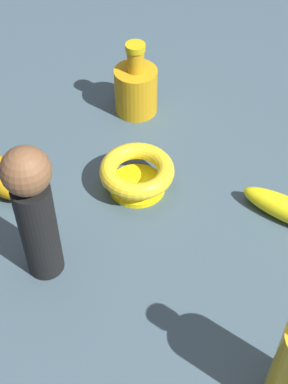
# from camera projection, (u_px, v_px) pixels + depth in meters

# --- Properties ---
(ground) EXTENTS (2.00, 2.00, 0.00)m
(ground) POSITION_uv_depth(u_px,v_px,m) (144.00, 215.00, 0.90)
(ground) COLOR #384C56
(bottle_short) EXTENTS (0.08, 0.08, 0.15)m
(bottle_short) POSITION_uv_depth(u_px,v_px,m) (136.00, 88.00, 1.05)
(bottle_short) COLOR #B78713
(bottle_short) RESTS_ON ground
(person_figure_adult) EXTENTS (0.07, 0.07, 0.23)m
(person_figure_adult) POSITION_uv_depth(u_px,v_px,m) (35.00, 210.00, 0.74)
(person_figure_adult) COLOR black
(person_figure_adult) RESTS_ON ground
(bowl) EXTENTS (0.12, 0.12, 0.06)m
(bowl) POSITION_uv_depth(u_px,v_px,m) (137.00, 173.00, 0.92)
(bowl) COLOR yellow
(bowl) RESTS_ON ground
(banana) EXTENTS (0.09, 0.16, 0.04)m
(banana) POSITION_uv_depth(u_px,v_px,m) (288.00, 210.00, 0.88)
(banana) COLOR yellow
(banana) RESTS_ON ground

